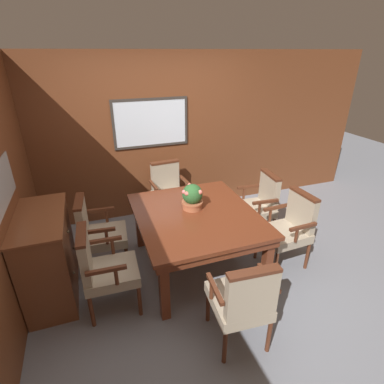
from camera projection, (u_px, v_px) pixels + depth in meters
The scene contains 11 objects.
ground_plane at pixel (200, 272), 3.63m from camera, with size 14.00×14.00×0.00m, color gray.
wall_back at pixel (160, 138), 4.56m from camera, with size 7.20×0.08×2.45m.
dining_table at pixel (196, 220), 3.47m from camera, with size 1.35×1.52×0.74m.
chair_head_far at pixel (169, 190), 4.52m from camera, with size 0.55×0.55×0.94m.
chair_right_near at pixel (290, 226), 3.59m from camera, with size 0.54×0.54×0.94m.
chair_right_far at pixel (258, 203), 4.15m from camera, with size 0.55×0.55×0.94m.
chair_left_near at pixel (103, 267), 2.92m from camera, with size 0.54×0.54×0.94m.
chair_left_far at pixel (97, 231), 3.51m from camera, with size 0.56×0.55×0.94m.
chair_head_near at pixel (243, 299), 2.54m from camera, with size 0.55×0.55×0.94m.
potted_plant at pixel (192, 197), 3.48m from camera, with size 0.25×0.25×0.30m.
sideboard_cabinet at pixel (48, 256), 3.12m from camera, with size 0.49×1.00×0.97m.
Camera 1 is at (-1.05, -2.67, 2.43)m, focal length 28.00 mm.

